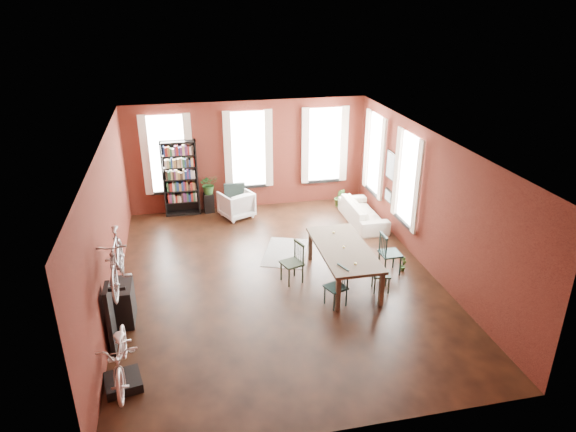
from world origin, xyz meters
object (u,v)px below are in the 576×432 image
object	(u,v)px
cream_sofa	(363,209)
dining_chair_a	(336,287)
bookshelf	(181,178)
console_table	(123,303)
dining_table	(343,264)
bicycle_floor	(118,334)
bike_trainer	(123,382)
dining_chair_c	(381,274)
plant_stand	(209,203)
dining_chair_b	(292,263)
dining_chair_d	(390,253)
white_armchair	(236,203)

from	to	relation	value
cream_sofa	dining_chair_a	bearing A→B (deg)	152.70
bookshelf	console_table	bearing A→B (deg)	-103.83
dining_table	bicycle_floor	distance (m)	5.21
bike_trainer	cream_sofa	bearing A→B (deg)	41.66
dining_chair_c	plant_stand	xyz separation A→B (m)	(-3.32, 5.21, -0.12)
dining_chair_b	bike_trainer	xyz separation A→B (m)	(-3.45, -2.70, -0.39)
dining_chair_d	plant_stand	world-z (taller)	dining_chair_d
dining_chair_d	bike_trainer	bearing A→B (deg)	113.94
white_armchair	bike_trainer	bearing A→B (deg)	44.27
dining_chair_b	cream_sofa	size ratio (longest dim) A/B	0.45
dining_table	dining_chair_d	distance (m)	1.18
dining_chair_c	dining_chair_d	xyz separation A→B (m)	(0.49, 0.70, 0.09)
dining_table	cream_sofa	world-z (taller)	dining_table
bookshelf	console_table	xyz separation A→B (m)	(-1.28, -5.20, -0.70)
dining_table	cream_sofa	size ratio (longest dim) A/B	1.17
dining_chair_d	plant_stand	distance (m)	5.91
white_armchair	bike_trainer	size ratio (longest dim) A/B	1.50
dining_chair_c	dining_chair_d	size ratio (longest dim) A/B	0.82
dining_chair_b	console_table	xyz separation A→B (m)	(-3.56, -0.75, -0.07)
dining_chair_a	bicycle_floor	bearing A→B (deg)	-89.70
cream_sofa	bike_trainer	bearing A→B (deg)	131.66
plant_stand	white_armchair	bearing A→B (deg)	-35.29
dining_chair_c	plant_stand	world-z (taller)	dining_chair_c
dining_table	console_table	world-z (taller)	dining_table
bike_trainer	dining_chair_d	bearing A→B (deg)	24.54
dining_chair_a	cream_sofa	world-z (taller)	dining_chair_a
bookshelf	white_armchair	distance (m)	1.74
dining_chair_c	dining_table	bearing A→B (deg)	62.42
dining_table	bicycle_floor	xyz separation A→B (m)	(-4.54, -2.48, 0.62)
dining_chair_b	plant_stand	distance (m)	4.69
bicycle_floor	cream_sofa	bearing A→B (deg)	39.51
dining_table	dining_chair_c	bearing A→B (deg)	-39.65
dining_chair_d	cream_sofa	size ratio (longest dim) A/B	0.47
dining_chair_d	console_table	world-z (taller)	dining_chair_d
bicycle_floor	white_armchair	bearing A→B (deg)	65.88
bookshelf	cream_sofa	size ratio (longest dim) A/B	1.06
bookshelf	plant_stand	distance (m)	1.11
dining_chair_c	bookshelf	world-z (taller)	bookshelf
white_armchair	cream_sofa	bearing A→B (deg)	137.80
bike_trainer	plant_stand	xyz separation A→B (m)	(1.93, 7.14, 0.20)
dining_chair_b	dining_chair_d	bearing A→B (deg)	69.63
white_armchair	dining_table	bearing A→B (deg)	91.11
dining_chair_b	bike_trainer	distance (m)	4.40
bike_trainer	plant_stand	bearing A→B (deg)	74.84
dining_chair_c	console_table	world-z (taller)	dining_chair_c
dining_chair_c	bicycle_floor	world-z (taller)	bicycle_floor
white_armchair	bicycle_floor	bearing A→B (deg)	44.49
dining_chair_b	dining_chair_d	world-z (taller)	dining_chair_d
dining_table	dining_chair_c	distance (m)	0.88
dining_table	dining_chair_c	size ratio (longest dim) A/B	3.01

